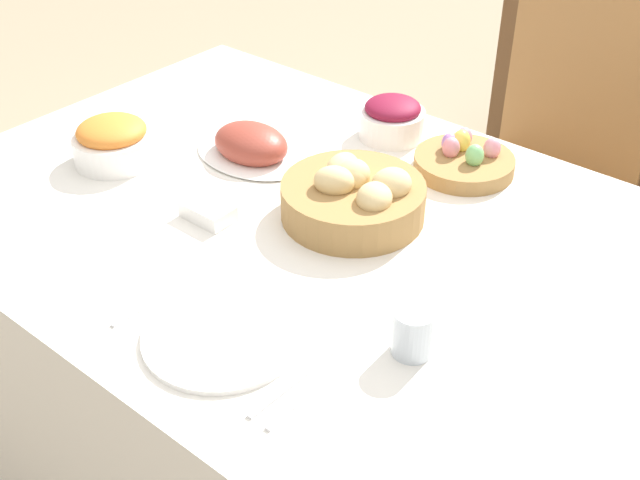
# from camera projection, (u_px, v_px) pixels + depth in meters

# --- Properties ---
(dining_table) EXTENTS (1.83, 1.08, 0.75)m
(dining_table) POSITION_uv_depth(u_px,v_px,m) (354.00, 387.00, 1.72)
(dining_table) COLOR white
(dining_table) RESTS_ON ground
(chair_far_center) EXTENTS (0.43, 0.43, 1.02)m
(chair_far_center) POSITION_uv_depth(u_px,v_px,m) (552.00, 158.00, 2.21)
(chair_far_center) COLOR olive
(chair_far_center) RESTS_ON ground
(bread_basket) EXTENTS (0.28, 0.28, 0.12)m
(bread_basket) POSITION_uv_depth(u_px,v_px,m) (354.00, 196.00, 1.55)
(bread_basket) COLOR #9E7542
(bread_basket) RESTS_ON dining_table
(egg_basket) EXTENTS (0.21, 0.21, 0.08)m
(egg_basket) POSITION_uv_depth(u_px,v_px,m) (464.00, 160.00, 1.71)
(egg_basket) COLOR #9E7542
(egg_basket) RESTS_ON dining_table
(ham_platter) EXTENTS (0.28, 0.19, 0.08)m
(ham_platter) POSITION_uv_depth(u_px,v_px,m) (251.00, 146.00, 1.76)
(ham_platter) COLOR white
(ham_platter) RESTS_ON dining_table
(carrot_bowl) EXTENTS (0.18, 0.18, 0.10)m
(carrot_bowl) POSITION_uv_depth(u_px,v_px,m) (113.00, 142.00, 1.73)
(carrot_bowl) COLOR white
(carrot_bowl) RESTS_ON dining_table
(beet_salad_bowl) EXTENTS (0.15, 0.15, 0.10)m
(beet_salad_bowl) POSITION_uv_depth(u_px,v_px,m) (392.00, 118.00, 1.83)
(beet_salad_bowl) COLOR white
(beet_salad_bowl) RESTS_ON dining_table
(dinner_plate) EXTENTS (0.26, 0.26, 0.01)m
(dinner_plate) POSITION_uv_depth(u_px,v_px,m) (222.00, 336.00, 1.28)
(dinner_plate) COLOR white
(dinner_plate) RESTS_ON dining_table
(fork) EXTENTS (0.02, 0.19, 0.00)m
(fork) POSITION_uv_depth(u_px,v_px,m) (159.00, 298.00, 1.36)
(fork) COLOR silver
(fork) RESTS_ON dining_table
(knife) EXTENTS (0.02, 0.19, 0.00)m
(knife) POSITION_uv_depth(u_px,v_px,m) (295.00, 381.00, 1.20)
(knife) COLOR silver
(knife) RESTS_ON dining_table
(spoon) EXTENTS (0.02, 0.19, 0.00)m
(spoon) POSITION_uv_depth(u_px,v_px,m) (310.00, 390.00, 1.19)
(spoon) COLOR silver
(spoon) RESTS_ON dining_table
(drinking_cup) EXTENTS (0.07, 0.07, 0.08)m
(drinking_cup) POSITION_uv_depth(u_px,v_px,m) (413.00, 332.00, 1.24)
(drinking_cup) COLOR silver
(drinking_cup) RESTS_ON dining_table
(butter_dish) EXTENTS (0.10, 0.06, 0.03)m
(butter_dish) POSITION_uv_depth(u_px,v_px,m) (208.00, 211.00, 1.56)
(butter_dish) COLOR white
(butter_dish) RESTS_ON dining_table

